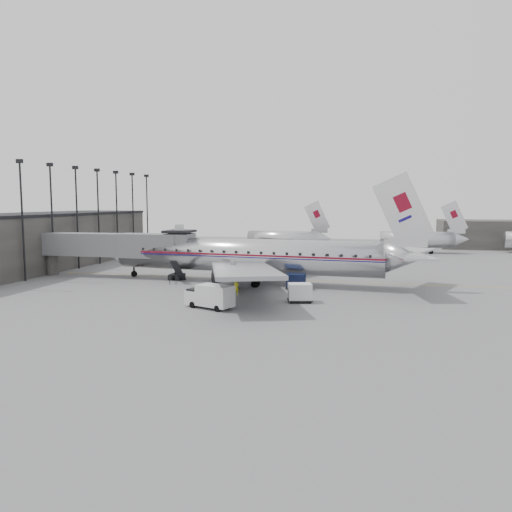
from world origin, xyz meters
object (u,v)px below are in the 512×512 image
(airliner, at_px, (252,256))
(ramp_worker, at_px, (236,287))
(baggage_cart_navy, at_px, (296,281))
(service_van, at_px, (210,296))
(baggage_cart_white, at_px, (300,292))

(airliner, xyz_separation_m, ramp_worker, (0.23, -8.17, -2.54))
(ramp_worker, bearing_deg, baggage_cart_navy, 36.73)
(airliner, height_order, baggage_cart_navy, airliner)
(airliner, xyz_separation_m, baggage_cart_navy, (6.00, -3.17, -2.43))
(service_van, relative_size, baggage_cart_navy, 2.18)
(airliner, distance_m, baggage_cart_navy, 7.21)
(airliner, height_order, baggage_cart_white, airliner)
(service_van, relative_size, ramp_worker, 3.06)
(service_van, relative_size, baggage_cart_white, 1.85)
(airliner, relative_size, ramp_worker, 25.34)
(baggage_cart_navy, bearing_deg, ramp_worker, -142.09)
(baggage_cart_navy, bearing_deg, service_van, -121.13)
(airliner, bearing_deg, ramp_worker, -83.28)
(baggage_cart_white, bearing_deg, baggage_cart_navy, 86.86)
(baggage_cart_white, bearing_deg, ramp_worker, 147.88)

